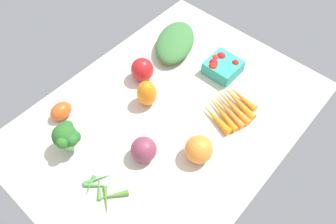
{
  "coord_description": "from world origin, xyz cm",
  "views": [
    {
      "loc": [
        48.32,
        42.92,
        94.9
      ],
      "look_at": [
        0.0,
        0.0,
        4.0
      ],
      "focal_mm": 35.41,
      "sensor_mm": 36.0,
      "label": 1
    }
  ],
  "objects_px": {
    "bell_pepper_red": "(142,70)",
    "leafy_greens_clump": "(175,42)",
    "carrot_bunch": "(230,107)",
    "berry_basket": "(222,66)",
    "okra_pile": "(103,190)",
    "heirloom_tomato_orange": "(199,149)",
    "bell_pepper_orange": "(147,93)",
    "roma_tomato": "(61,111)",
    "broccoli_head": "(66,137)",
    "red_onion_center": "(144,150)"
  },
  "relations": [
    {
      "from": "bell_pepper_red",
      "to": "heirloom_tomato_orange",
      "type": "distance_m",
      "value": 0.37
    },
    {
      "from": "roma_tomato",
      "to": "heirloom_tomato_orange",
      "type": "bearing_deg",
      "value": 111.61
    },
    {
      "from": "carrot_bunch",
      "to": "broccoli_head",
      "type": "bearing_deg",
      "value": -32.24
    },
    {
      "from": "roma_tomato",
      "to": "carrot_bunch",
      "type": "xyz_separation_m",
      "value": [
        -0.4,
        0.41,
        -0.01
      ]
    },
    {
      "from": "bell_pepper_orange",
      "to": "okra_pile",
      "type": "relative_size",
      "value": 0.78
    },
    {
      "from": "carrot_bunch",
      "to": "okra_pile",
      "type": "xyz_separation_m",
      "value": [
        0.49,
        -0.1,
        -0.01
      ]
    },
    {
      "from": "broccoli_head",
      "to": "heirloom_tomato_orange",
      "type": "distance_m",
      "value": 0.4
    },
    {
      "from": "roma_tomato",
      "to": "broccoli_head",
      "type": "xyz_separation_m",
      "value": [
        0.06,
        0.12,
        0.04
      ]
    },
    {
      "from": "red_onion_center",
      "to": "carrot_bunch",
      "type": "bearing_deg",
      "value": 163.62
    },
    {
      "from": "heirloom_tomato_orange",
      "to": "broccoli_head",
      "type": "bearing_deg",
      "value": -52.63
    },
    {
      "from": "broccoli_head",
      "to": "bell_pepper_orange",
      "type": "bearing_deg",
      "value": 169.24
    },
    {
      "from": "heirloom_tomato_orange",
      "to": "berry_basket",
      "type": "xyz_separation_m",
      "value": [
        -0.34,
        -0.16,
        -0.01
      ]
    },
    {
      "from": "heirloom_tomato_orange",
      "to": "berry_basket",
      "type": "distance_m",
      "value": 0.37
    },
    {
      "from": "bell_pepper_red",
      "to": "roma_tomato",
      "type": "xyz_separation_m",
      "value": [
        0.3,
        -0.09,
        -0.02
      ]
    },
    {
      "from": "okra_pile",
      "to": "red_onion_center",
      "type": "relative_size",
      "value": 1.64
    },
    {
      "from": "roma_tomato",
      "to": "okra_pile",
      "type": "bearing_deg",
      "value": 72.43
    },
    {
      "from": "leafy_greens_clump",
      "to": "carrot_bunch",
      "type": "height_order",
      "value": "leafy_greens_clump"
    },
    {
      "from": "roma_tomato",
      "to": "broccoli_head",
      "type": "relative_size",
      "value": 0.7
    },
    {
      "from": "leafy_greens_clump",
      "to": "okra_pile",
      "type": "bearing_deg",
      "value": 21.6
    },
    {
      "from": "leafy_greens_clump",
      "to": "okra_pile",
      "type": "xyz_separation_m",
      "value": [
        0.59,
        0.23,
        -0.03
      ]
    },
    {
      "from": "bell_pepper_orange",
      "to": "okra_pile",
      "type": "bearing_deg",
      "value": 21.71
    },
    {
      "from": "leafy_greens_clump",
      "to": "berry_basket",
      "type": "relative_size",
      "value": 2.07
    },
    {
      "from": "broccoli_head",
      "to": "okra_pile",
      "type": "xyz_separation_m",
      "value": [
        0.03,
        0.18,
        -0.06
      ]
    },
    {
      "from": "leafy_greens_clump",
      "to": "red_onion_center",
      "type": "height_order",
      "value": "red_onion_center"
    },
    {
      "from": "okra_pile",
      "to": "berry_basket",
      "type": "xyz_separation_m",
      "value": [
        -0.61,
        -0.02,
        0.02
      ]
    },
    {
      "from": "leafy_greens_clump",
      "to": "red_onion_center",
      "type": "bearing_deg",
      "value": 29.69
    },
    {
      "from": "heirloom_tomato_orange",
      "to": "red_onion_center",
      "type": "xyz_separation_m",
      "value": [
        0.11,
        -0.13,
        -0.0
      ]
    },
    {
      "from": "heirloom_tomato_orange",
      "to": "bell_pepper_red",
      "type": "bearing_deg",
      "value": -108.55
    },
    {
      "from": "carrot_bunch",
      "to": "berry_basket",
      "type": "xyz_separation_m",
      "value": [
        -0.12,
        -0.13,
        0.02
      ]
    },
    {
      "from": "bell_pepper_red",
      "to": "okra_pile",
      "type": "height_order",
      "value": "bell_pepper_red"
    },
    {
      "from": "bell_pepper_red",
      "to": "berry_basket",
      "type": "height_order",
      "value": "bell_pepper_red"
    },
    {
      "from": "broccoli_head",
      "to": "red_onion_center",
      "type": "xyz_separation_m",
      "value": [
        -0.13,
        0.19,
        -0.03
      ]
    },
    {
      "from": "bell_pepper_orange",
      "to": "okra_pile",
      "type": "height_order",
      "value": "bell_pepper_orange"
    },
    {
      "from": "bell_pepper_red",
      "to": "leafy_greens_clump",
      "type": "height_order",
      "value": "bell_pepper_red"
    },
    {
      "from": "heirloom_tomato_orange",
      "to": "okra_pile",
      "type": "bearing_deg",
      "value": -26.32
    },
    {
      "from": "bell_pepper_orange",
      "to": "berry_basket",
      "type": "distance_m",
      "value": 0.31
    },
    {
      "from": "leafy_greens_clump",
      "to": "red_onion_center",
      "type": "xyz_separation_m",
      "value": [
        0.43,
        0.24,
        0.01
      ]
    },
    {
      "from": "leafy_greens_clump",
      "to": "carrot_bunch",
      "type": "distance_m",
      "value": 0.36
    },
    {
      "from": "bell_pepper_red",
      "to": "okra_pile",
      "type": "xyz_separation_m",
      "value": [
        0.39,
        0.22,
        -0.04
      ]
    },
    {
      "from": "carrot_bunch",
      "to": "roma_tomato",
      "type": "bearing_deg",
      "value": -45.84
    },
    {
      "from": "bell_pepper_orange",
      "to": "red_onion_center",
      "type": "bearing_deg",
      "value": 41.05
    },
    {
      "from": "bell_pepper_orange",
      "to": "heirloom_tomato_orange",
      "type": "bearing_deg",
      "value": 79.7
    },
    {
      "from": "bell_pepper_red",
      "to": "broccoli_head",
      "type": "distance_m",
      "value": 0.37
    },
    {
      "from": "leafy_greens_clump",
      "to": "bell_pepper_orange",
      "type": "bearing_deg",
      "value": 21.46
    },
    {
      "from": "roma_tomato",
      "to": "bell_pepper_orange",
      "type": "relative_size",
      "value": 0.74
    },
    {
      "from": "bell_pepper_red",
      "to": "leafy_greens_clump",
      "type": "relative_size",
      "value": 0.39
    },
    {
      "from": "bell_pepper_orange",
      "to": "berry_basket",
      "type": "bearing_deg",
      "value": 159.75
    },
    {
      "from": "roma_tomato",
      "to": "bell_pepper_orange",
      "type": "distance_m",
      "value": 0.29
    },
    {
      "from": "heirloom_tomato_orange",
      "to": "red_onion_center",
      "type": "relative_size",
      "value": 1.09
    },
    {
      "from": "carrot_bunch",
      "to": "bell_pepper_red",
      "type": "bearing_deg",
      "value": -73.79
    }
  ]
}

